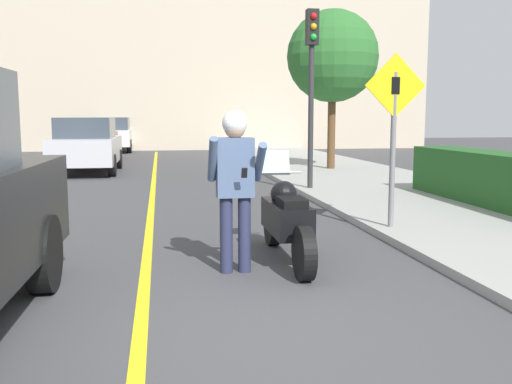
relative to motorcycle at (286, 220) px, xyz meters
name	(u,v)px	position (x,y,z in m)	size (l,w,h in m)	color
ground_plane	(219,340)	(-1.04, -2.32, -0.49)	(80.00, 80.00, 0.00)	#424244
sidewalk_curb	(494,221)	(3.76, 1.68, -0.44)	(4.40, 44.00, 0.11)	#9E9E99
road_center_line	(151,213)	(-1.64, 3.68, -0.49)	(0.12, 36.00, 0.01)	yellow
building_backdrop	(166,56)	(-1.04, 23.68, 4.30)	(28.00, 1.20, 9.59)	beige
motorcycle	(286,220)	(0.00, 0.00, 0.00)	(0.62, 2.27, 1.27)	black
person_biker	(235,174)	(-0.66, -0.42, 0.60)	(0.59, 0.48, 1.77)	#282D4C
crossing_sign	(394,124)	(1.84, 1.26, 1.11)	(0.91, 0.08, 2.48)	slate
traffic_light	(312,66)	(1.88, 5.92, 2.33)	(0.26, 0.30, 3.91)	#2D2D30
hedge_row	(499,179)	(4.56, 2.86, 0.09)	(0.90, 5.13, 0.95)	#235623
street_tree	(333,57)	(3.79, 10.60, 3.03)	(2.79, 2.79, 4.82)	brown
parked_car_silver	(87,145)	(-3.65, 11.54, 0.36)	(1.88, 4.20, 1.68)	black
parked_car_red	(91,138)	(-4.16, 16.89, 0.36)	(1.88, 4.20, 1.68)	black
parked_car_white	(113,134)	(-3.73, 22.43, 0.36)	(1.88, 4.20, 1.68)	black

